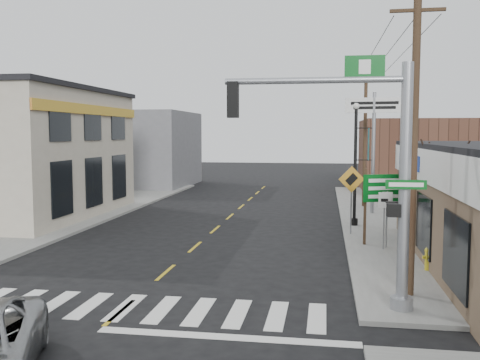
% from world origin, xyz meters
% --- Properties ---
extents(ground, '(140.00, 140.00, 0.00)m').
position_xyz_m(ground, '(0.00, 0.00, 0.00)').
color(ground, black).
rests_on(ground, ground).
extents(sidewalk_right, '(6.00, 38.00, 0.13)m').
position_xyz_m(sidewalk_right, '(9.00, 13.00, 0.07)').
color(sidewalk_right, slate).
rests_on(sidewalk_right, ground).
extents(sidewalk_left, '(6.00, 38.00, 0.13)m').
position_xyz_m(sidewalk_left, '(-9.00, 13.00, 0.07)').
color(sidewalk_left, slate).
rests_on(sidewalk_left, ground).
extents(center_line, '(0.12, 56.00, 0.01)m').
position_xyz_m(center_line, '(0.00, 8.00, 0.01)').
color(center_line, gold).
rests_on(center_line, ground).
extents(crosswalk, '(11.00, 2.20, 0.01)m').
position_xyz_m(crosswalk, '(0.00, 0.40, 0.01)').
color(crosswalk, silver).
rests_on(crosswalk, ground).
extents(bldg_distant_right, '(8.00, 10.00, 5.60)m').
position_xyz_m(bldg_distant_right, '(12.00, 30.00, 2.80)').
color(bldg_distant_right, '#523325').
rests_on(bldg_distant_right, ground).
extents(bldg_distant_left, '(9.00, 10.00, 6.40)m').
position_xyz_m(bldg_distant_left, '(-11.00, 32.00, 3.20)').
color(bldg_distant_left, slate).
rests_on(bldg_distant_left, ground).
extents(traffic_signal_pole, '(5.02, 0.38, 6.36)m').
position_xyz_m(traffic_signal_pole, '(6.35, 1.03, 3.92)').
color(traffic_signal_pole, gray).
rests_on(traffic_signal_pole, sidewalk_right).
extents(guide_sign, '(1.74, 0.14, 3.05)m').
position_xyz_m(guide_sign, '(7.45, 8.97, 2.09)').
color(guide_sign, '#412E1E').
rests_on(guide_sign, sidewalk_right).
extents(fire_hydrant, '(0.24, 0.24, 0.76)m').
position_xyz_m(fire_hydrant, '(8.50, 5.16, 0.54)').
color(fire_hydrant, gold).
rests_on(fire_hydrant, sidewalk_right).
extents(ped_crossing_sign, '(1.17, 0.08, 3.01)m').
position_xyz_m(ped_crossing_sign, '(6.30, 11.17, 2.17)').
color(ped_crossing_sign, gray).
rests_on(ped_crossing_sign, sidewalk_right).
extents(lamp_post, '(0.76, 0.60, 5.88)m').
position_xyz_m(lamp_post, '(6.63, 13.52, 3.54)').
color(lamp_post, black).
rests_on(lamp_post, sidewalk_right).
extents(dance_center_sign, '(3.15, 0.20, 6.70)m').
position_xyz_m(dance_center_sign, '(7.77, 17.74, 5.18)').
color(dance_center_sign, gray).
rests_on(dance_center_sign, sidewalk_right).
extents(bare_tree, '(2.47, 2.47, 4.94)m').
position_xyz_m(bare_tree, '(9.16, 6.31, 4.02)').
color(bare_tree, black).
rests_on(bare_tree, sidewalk_right).
extents(shrub_back, '(1.02, 1.02, 0.77)m').
position_xyz_m(shrub_back, '(11.00, 9.28, 0.51)').
color(shrub_back, black).
rests_on(shrub_back, sidewalk_right).
extents(utility_pole_near, '(1.43, 0.21, 8.22)m').
position_xyz_m(utility_pole_near, '(7.50, 2.32, 4.34)').
color(utility_pole_near, '#45301D').
rests_on(utility_pole_near, sidewalk_right).
extents(utility_pole_far, '(1.40, 0.21, 8.06)m').
position_xyz_m(utility_pole_far, '(7.50, 20.56, 4.26)').
color(utility_pole_far, '#3E321F').
rests_on(utility_pole_far, sidewalk_right).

